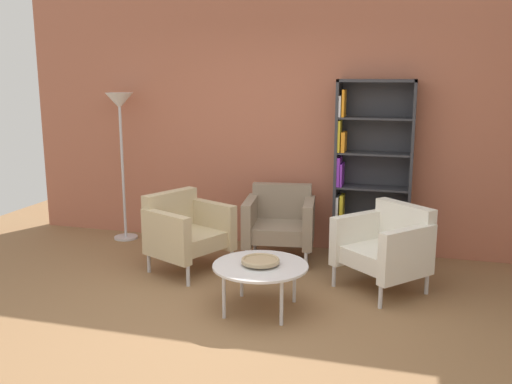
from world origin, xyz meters
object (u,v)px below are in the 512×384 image
coffee_table_low (260,268)px  floor_lamp_torchiere (120,118)px  decorative_bowl (260,261)px  armchair_near_window (386,246)px  bookshelf_tall (369,172)px  armchair_by_bookshelf (280,221)px  armchair_spare_guest (186,230)px

coffee_table_low → floor_lamp_torchiere: 2.87m
decorative_bowl → armchair_near_window: 1.25m
bookshelf_tall → coffee_table_low: bookshelf_tall is taller
decorative_bowl → floor_lamp_torchiere: bearing=143.4°
coffee_table_low → floor_lamp_torchiere: size_ratio=0.46×
decorative_bowl → armchair_near_window: armchair_near_window is taller
coffee_table_low → armchair_near_window: 1.25m
armchair_by_bookshelf → armchair_near_window: 1.28m
armchair_spare_guest → floor_lamp_torchiere: (-1.14, 0.83, 1.03)m
bookshelf_tall → armchair_by_bookshelf: 1.08m
coffee_table_low → armchair_near_window: armchair_near_window is taller
bookshelf_tall → floor_lamp_torchiere: size_ratio=1.09×
armchair_spare_guest → floor_lamp_torchiere: floor_lamp_torchiere is taller
armchair_near_window → bookshelf_tall: bearing=146.5°
floor_lamp_torchiere → armchair_near_window: bearing=-14.6°
floor_lamp_torchiere → bookshelf_tall: bearing=2.6°
armchair_by_bookshelf → floor_lamp_torchiere: size_ratio=0.46×
coffee_table_low → armchair_by_bookshelf: bearing=96.8°
coffee_table_low → armchair_by_bookshelf: armchair_by_bookshelf is taller
armchair_spare_guest → armchair_by_bookshelf: same height
armchair_spare_guest → armchair_near_window: (1.97, 0.02, 0.00)m
decorative_bowl → armchair_by_bookshelf: armchair_by_bookshelf is taller
armchair_near_window → armchair_by_bookshelf: bearing=-165.9°
coffee_table_low → floor_lamp_torchiere: (-2.13, 1.59, 1.08)m
armchair_spare_guest → armchair_by_bookshelf: bearing=-29.4°
bookshelf_tall → decorative_bowl: (-0.72, -1.72, -0.49)m
armchair_near_window → floor_lamp_torchiere: (-3.11, 0.81, 1.03)m
decorative_bowl → armchair_by_bookshelf: bearing=96.8°
armchair_spare_guest → armchair_near_window: same height
decorative_bowl → armchair_by_bookshelf: size_ratio=0.40×
bookshelf_tall → floor_lamp_torchiere: 2.90m
bookshelf_tall → coffee_table_low: (-0.72, -1.72, -0.55)m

